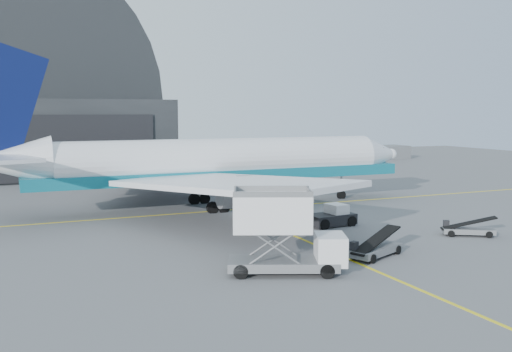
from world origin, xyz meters
name	(u,v)px	position (x,y,z in m)	size (l,w,h in m)	color
ground	(334,253)	(0.00, 0.00, 0.00)	(200.00, 200.00, 0.00)	#565659
taxi_lines	(262,222)	(0.00, 12.67, 0.01)	(80.00, 42.12, 0.02)	yellow
hangar	(1,116)	(-22.00, 64.95, 9.54)	(50.00, 28.30, 28.00)	black
distant_bldg_a	(311,160)	(38.00, 72.00, 0.00)	(14.00, 8.00, 4.00)	black
distant_bldg_b	(387,158)	(55.00, 68.00, 0.00)	(8.00, 6.00, 2.80)	slate
airliner	(208,163)	(-2.10, 22.05, 4.75)	(48.40, 46.94, 16.99)	white
catering_truck	(282,233)	(-5.74, -3.12, 2.55)	(7.81, 5.36, 5.05)	slate
pushback_tug	(332,217)	(5.09, 8.77, 0.74)	(4.44, 2.86, 1.96)	black
belt_loader_a	(375,249)	(2.06, -2.11, 0.59)	(4.98, 3.33, 1.90)	slate
belt_loader_b	(468,230)	(13.08, 0.60, 0.51)	(4.21, 3.29, 1.66)	slate
traffic_cone	(366,247)	(2.53, -0.34, 0.24)	(0.35, 0.35, 0.50)	#F56107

